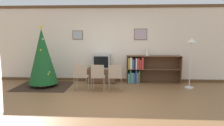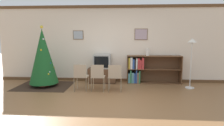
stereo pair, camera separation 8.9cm
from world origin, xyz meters
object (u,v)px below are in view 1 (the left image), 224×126
object	(u,v)px
christmas_tree	(42,57)
tv_console	(102,75)
television	(102,61)
folding_chair_left	(81,76)
vase	(147,52)
folding_chair_center	(98,76)
folding_chair_right	(115,76)
bookshelf	(144,70)
standing_lamp	(191,50)

from	to	relation	value
christmas_tree	tv_console	size ratio (longest dim) A/B	2.03
tv_console	television	distance (m)	0.50
tv_console	folding_chair_left	bearing A→B (deg)	-115.07
folding_chair_left	vase	size ratio (longest dim) A/B	3.22
television	vase	xyz separation A→B (m)	(1.57, 0.04, 0.33)
christmas_tree	folding_chair_left	xyz separation A→B (m)	(1.34, -0.49, -0.51)
folding_chair_center	vase	bearing A→B (deg)	35.88
christmas_tree	folding_chair_right	xyz separation A→B (m)	(2.36, -0.49, -0.51)
television	bookshelf	distance (m)	1.49
folding_chair_left	standing_lamp	size ratio (longest dim) A/B	0.52
folding_chair_left	bookshelf	bearing A→B (deg)	30.25
television	bookshelf	size ratio (longest dim) A/B	0.32
christmas_tree	folding_chair_center	xyz separation A→B (m)	(1.85, -0.49, -0.51)
television	folding_chair_right	size ratio (longest dim) A/B	0.72
tv_console	standing_lamp	size ratio (longest dim) A/B	0.62
television	folding_chair_center	xyz separation A→B (m)	(0.00, -1.09, -0.29)
folding_chair_right	bookshelf	bearing A→B (deg)	50.50
television	vase	bearing A→B (deg)	1.57
folding_chair_center	folding_chair_left	bearing A→B (deg)	180.00
folding_chair_left	folding_chair_center	size ratio (longest dim) A/B	1.00
christmas_tree	tv_console	xyz separation A→B (m)	(1.85, 0.60, -0.72)
folding_chair_center	folding_chair_right	size ratio (longest dim) A/B	1.00
television	folding_chair_right	bearing A→B (deg)	-64.88
television	bookshelf	bearing A→B (deg)	2.27
tv_console	christmas_tree	bearing A→B (deg)	-161.98
bookshelf	standing_lamp	bearing A→B (deg)	-22.69
folding_chair_right	vase	world-z (taller)	vase
standing_lamp	tv_console	bearing A→B (deg)	169.51
folding_chair_left	bookshelf	size ratio (longest dim) A/B	0.44
christmas_tree	folding_chair_left	distance (m)	1.52
folding_chair_left	folding_chair_center	bearing A→B (deg)	0.00
television	christmas_tree	bearing A→B (deg)	-162.05
folding_chair_left	standing_lamp	bearing A→B (deg)	9.52
folding_chair_center	folding_chair_right	world-z (taller)	same
tv_console	folding_chair_center	distance (m)	1.12
bookshelf	vase	xyz separation A→B (m)	(0.11, -0.01, 0.62)
folding_chair_right	bookshelf	xyz separation A→B (m)	(0.95, 1.15, 0.00)
television	folding_chair_right	distance (m)	1.24
bookshelf	christmas_tree	bearing A→B (deg)	-168.77
tv_console	folding_chair_center	size ratio (longest dim) A/B	1.18
christmas_tree	folding_chair_left	bearing A→B (deg)	-20.19
vase	standing_lamp	bearing A→B (deg)	-23.85
vase	tv_console	bearing A→B (deg)	-178.52
tv_console	vase	size ratio (longest dim) A/B	3.81
folding_chair_center	vase	xyz separation A→B (m)	(1.57, 1.14, 0.62)
folding_chair_left	standing_lamp	distance (m)	3.50
tv_console	standing_lamp	world-z (taller)	standing_lamp
tv_console	bookshelf	world-z (taller)	bookshelf
vase	bookshelf	bearing A→B (deg)	172.28
folding_chair_right	folding_chair_left	bearing A→B (deg)	180.00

